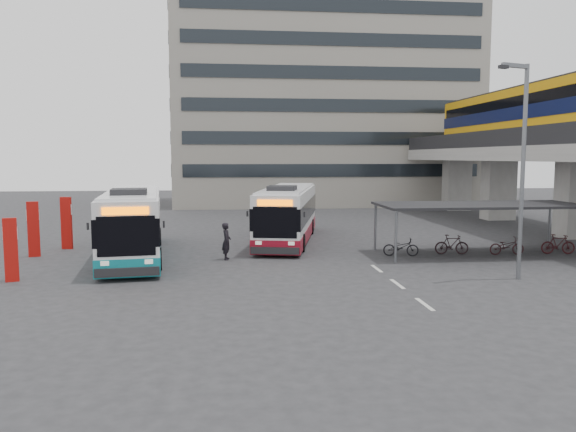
{
  "coord_description": "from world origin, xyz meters",
  "views": [
    {
      "loc": [
        -3.93,
        -23.5,
        4.84
      ],
      "look_at": [
        -1.03,
        3.36,
        2.0
      ],
      "focal_mm": 35.0,
      "sensor_mm": 36.0,
      "label": 1
    }
  ],
  "objects": [
    {
      "name": "bus_main",
      "position": [
        -0.48,
        8.42,
        1.56
      ],
      "size": [
        4.85,
        11.6,
        3.35
      ],
      "rotation": [
        0.0,
        0.0,
        -0.22
      ],
      "color": "white",
      "rests_on": "ground"
    },
    {
      "name": "bus_teal",
      "position": [
        -8.52,
        4.27,
        1.62
      ],
      "size": [
        3.91,
        11.98,
        3.48
      ],
      "rotation": [
        0.0,
        0.0,
        0.12
      ],
      "color": "white",
      "rests_on": "ground"
    },
    {
      "name": "ground",
      "position": [
        0.0,
        0.0,
        0.0
      ],
      "size": [
        120.0,
        120.0,
        0.0
      ],
      "primitive_type": "plane",
      "color": "#28282B",
      "rests_on": "ground"
    },
    {
      "name": "road_markings",
      "position": [
        2.5,
        -3.0,
        0.01
      ],
      "size": [
        0.15,
        7.6,
        0.01
      ],
      "color": "beige",
      "rests_on": "ground"
    },
    {
      "name": "lamp_post",
      "position": [
        7.45,
        -2.69,
        4.79
      ],
      "size": [
        1.44,
        0.6,
        8.4
      ],
      "rotation": [
        0.0,
        0.0,
        0.31
      ],
      "color": "#595B60",
      "rests_on": "ground"
    },
    {
      "name": "viaduct",
      "position": [
        17.0,
        13.92,
        6.23
      ],
      "size": [
        8.0,
        32.0,
        9.68
      ],
      "color": "gray",
      "rests_on": "ground"
    },
    {
      "name": "office_block",
      "position": [
        6.0,
        36.0,
        12.5
      ],
      "size": [
        30.0,
        15.0,
        25.0
      ],
      "primitive_type": "cube",
      "color": "gray",
      "rests_on": "ground"
    },
    {
      "name": "sign_totem_north",
      "position": [
        -12.4,
        6.93,
        1.42
      ],
      "size": [
        0.6,
        0.25,
        2.76
      ],
      "rotation": [
        0.0,
        0.0,
        -0.14
      ],
      "color": "#AE0F0A",
      "rests_on": "ground"
    },
    {
      "name": "bike_shelter",
      "position": [
        8.45,
        3.0,
        1.64
      ],
      "size": [
        10.0,
        4.0,
        2.54
      ],
      "color": "#595B60",
      "rests_on": "ground"
    },
    {
      "name": "sign_totem_south",
      "position": [
        -12.33,
        -0.96,
        1.29
      ],
      "size": [
        0.53,
        0.3,
        2.51
      ],
      "rotation": [
        0.0,
        0.0,
        0.29
      ],
      "color": "#AE0F0A",
      "rests_on": "ground"
    },
    {
      "name": "pedestrian",
      "position": [
        -4.01,
        2.9,
        0.88
      ],
      "size": [
        0.46,
        0.67,
        1.76
      ],
      "primitive_type": "imported",
      "rotation": [
        0.0,
        0.0,
        1.5
      ],
      "color": "black",
      "rests_on": "ground"
    },
    {
      "name": "sign_totem_mid",
      "position": [
        -13.34,
        4.69,
        1.39
      ],
      "size": [
        0.58,
        0.31,
        2.7
      ],
      "rotation": [
        0.0,
        0.0,
        0.28
      ],
      "color": "#AE0F0A",
      "rests_on": "ground"
    }
  ]
}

